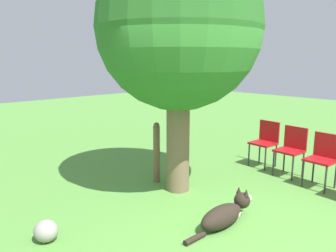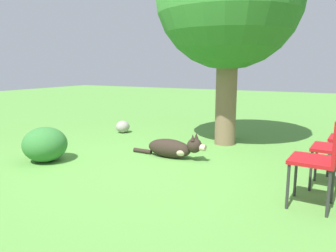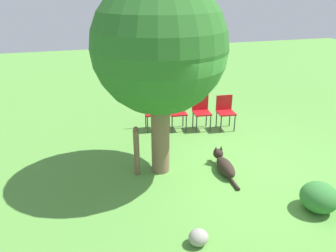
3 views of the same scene
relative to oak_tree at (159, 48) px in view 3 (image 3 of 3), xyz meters
name	(u,v)px [view 3 (image 3 of 3)]	position (x,y,z in m)	size (l,w,h in m)	color
ground_plane	(231,169)	(-0.38, -1.45, -2.54)	(30.00, 30.00, 0.00)	#56933D
oak_tree	(159,48)	(0.00, 0.00, 0.00)	(2.49, 2.49, 3.82)	#7A6047
dog	(224,165)	(-0.40, -1.26, -2.39)	(1.26, 0.31, 0.42)	#2D231C
fence_post	(137,151)	(-0.01, 0.50, -2.01)	(0.12, 0.12, 1.06)	brown
red_chair_0	(225,110)	(1.67, -2.20, -2.01)	(0.45, 0.47, 0.90)	#B21419
red_chair_1	(201,110)	(1.83, -1.58, -2.01)	(0.45, 0.47, 0.90)	#B21419
red_chair_2	(177,110)	(1.99, -0.96, -2.01)	(0.45, 0.47, 0.90)	#B21419
red_chair_3	(153,110)	(2.15, -0.34, -2.01)	(0.45, 0.47, 0.90)	#B21419
garden_rock	(198,237)	(-2.23, -0.01, -2.42)	(0.28, 0.30, 0.25)	gray
low_shrub	(319,197)	(-2.00, -2.29, -2.29)	(0.64, 0.64, 0.51)	#337533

